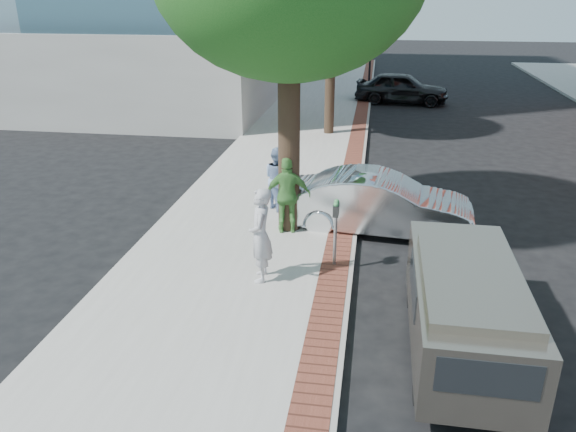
% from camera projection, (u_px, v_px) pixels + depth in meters
% --- Properties ---
extents(ground, '(120.00, 120.00, 0.00)m').
position_uv_depth(ground, '(303.00, 270.00, 12.25)').
color(ground, black).
rests_on(ground, ground).
extents(sidewalk, '(5.00, 60.00, 0.15)m').
position_uv_depth(sidewalk, '(290.00, 160.00, 19.75)').
color(sidewalk, '#9E9991').
rests_on(sidewalk, ground).
extents(brick_strip, '(0.60, 60.00, 0.01)m').
position_uv_depth(brick_strip, '(353.00, 161.00, 19.41)').
color(brick_strip, brown).
rests_on(brick_strip, sidewalk).
extents(curb, '(0.10, 60.00, 0.15)m').
position_uv_depth(curb, '(363.00, 164.00, 19.39)').
color(curb, gray).
rests_on(curb, ground).
extents(office_base, '(18.20, 22.20, 4.00)m').
position_uv_depth(office_base, '(136.00, 55.00, 33.49)').
color(office_base, gray).
rests_on(office_base, ground).
extents(signal_near, '(0.70, 0.15, 3.80)m').
position_uv_depth(signal_near, '(370.00, 55.00, 31.40)').
color(signal_near, black).
rests_on(signal_near, ground).
extents(tree_far, '(4.80, 4.80, 7.14)m').
position_uv_depth(tree_far, '(332.00, 0.00, 21.30)').
color(tree_far, black).
rests_on(tree_far, sidewalk).
extents(parking_meter, '(0.12, 0.32, 1.47)m').
position_uv_depth(parking_meter, '(336.00, 219.00, 11.76)').
color(parking_meter, gray).
rests_on(parking_meter, sidewalk).
extents(person_gray, '(0.56, 0.77, 1.96)m').
position_uv_depth(person_gray, '(260.00, 235.00, 11.19)').
color(person_gray, '#ADACB1').
rests_on(person_gray, sidewalk).
extents(person_officer, '(1.02, 1.04, 1.69)m').
position_uv_depth(person_officer, '(278.00, 178.00, 14.95)').
color(person_officer, '#809BC6').
rests_on(person_officer, sidewalk).
extents(person_green, '(1.17, 0.66, 1.89)m').
position_uv_depth(person_green, '(288.00, 195.00, 13.44)').
color(person_green, '#4F9242').
rests_on(person_green, sidewalk).
extents(sedan_silver, '(4.69, 2.02, 1.50)m').
position_uv_depth(sedan_silver, '(380.00, 204.00, 13.89)').
color(sedan_silver, silver).
rests_on(sedan_silver, ground).
extents(bg_car, '(4.98, 2.40, 1.64)m').
position_uv_depth(bg_car, '(402.00, 88.00, 29.59)').
color(bg_car, black).
rests_on(bg_car, ground).
extents(van, '(1.73, 4.41, 1.62)m').
position_uv_depth(van, '(464.00, 302.00, 9.27)').
color(van, gray).
rests_on(van, ground).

